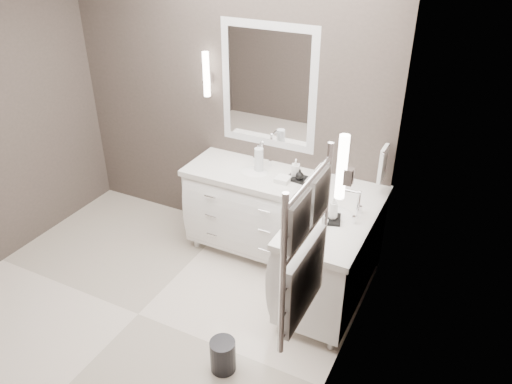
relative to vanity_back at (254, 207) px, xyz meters
The scene contains 18 objects.
floor 1.39m from the vanity_back, 110.17° to the right, with size 3.20×3.00×0.01m, color white.
wall_back 1.01m from the vanity_back, 148.11° to the left, with size 3.20×0.01×2.70m, color #463D38.
wall_right 1.89m from the vanity_back, 46.69° to the right, with size 0.01×3.00×2.70m, color #463D38.
vanity_back is the anchor object (origin of this frame).
vanity_right 0.93m from the vanity_back, 20.38° to the right, with size 0.59×1.24×0.97m.
mirror_back 1.10m from the vanity_back, 90.00° to the left, with size 0.90×0.02×1.10m.
mirror_right 1.62m from the vanity_back, 20.48° to the right, with size 0.02×0.90×1.10m.
sconce_back 1.27m from the vanity_back, 160.98° to the left, with size 0.06×0.06×0.40m.
sconce_right 1.84m from the vanity_back, 43.07° to the right, with size 0.06×0.06×0.40m.
towel_bar_corner 1.26m from the vanity_back, ahead, with size 0.03×0.22×0.30m.
towel_ladder 2.16m from the vanity_back, 55.90° to the right, with size 0.06×0.58×0.90m.
waste_bin 1.50m from the vanity_back, 72.04° to the right, with size 0.18×0.18×0.26m, color black.
amenity_tray_back 0.55m from the vanity_back, ahead, with size 0.17×0.13×0.03m, color black.
amenity_tray_right 1.06m from the vanity_back, 26.69° to the right, with size 0.12×0.16×0.02m, color black.
water_bottle 0.48m from the vanity_back, 32.70° to the left, with size 0.08×0.08×0.22m, color silver.
soap_bottle_a 0.60m from the vanity_back, ahead, with size 0.07×0.07×0.15m, color white.
soap_bottle_b 0.61m from the vanity_back, ahead, with size 0.07×0.07×0.09m, color black.
soap_bottle_c 1.10m from the vanity_back, 26.69° to the right, with size 0.07×0.07×0.18m, color white.
Camera 1 is at (2.23, -2.28, 2.91)m, focal length 35.00 mm.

